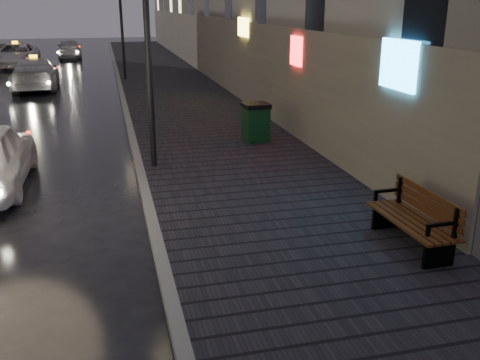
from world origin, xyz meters
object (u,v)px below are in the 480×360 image
at_px(trash_bin, 256,122).
at_px(taxi_mid, 35,74).
at_px(lamp_far, 121,11).
at_px(bench, 416,218).
at_px(lamp_near, 147,21).
at_px(taxi_far, 17,55).
at_px(car_far, 69,49).

relative_size(trash_bin, taxi_mid, 0.22).
distance_m(lamp_far, trash_bin, 14.80).
xyz_separation_m(bench, taxi_mid, (-7.83, 19.92, 0.11)).
height_order(lamp_near, taxi_far, lamp_near).
relative_size(trash_bin, car_far, 0.26).
xyz_separation_m(lamp_near, trash_bin, (3.03, 1.79, -2.80)).
distance_m(taxi_mid, taxi_far, 10.27).
distance_m(bench, car_far, 35.46).
xyz_separation_m(lamp_far, taxi_far, (-6.35, 8.48, -2.76)).
distance_m(lamp_near, car_far, 29.60).
xyz_separation_m(lamp_near, taxi_mid, (-4.17, 14.44, -2.77)).
bearing_deg(taxi_far, bench, -71.50).
bearing_deg(taxi_far, trash_bin, -67.50).
height_order(trash_bin, taxi_far, taxi_far).
distance_m(lamp_far, taxi_far, 10.95).
xyz_separation_m(lamp_far, bench, (3.65, -21.48, -2.87)).
bearing_deg(car_far, taxi_mid, 83.64).
bearing_deg(lamp_near, lamp_far, 90.00).
bearing_deg(trash_bin, car_far, 99.71).
bearing_deg(taxi_mid, lamp_near, 103.97).
height_order(taxi_far, car_far, taxi_far).
relative_size(lamp_near, bench, 2.88).
relative_size(lamp_far, trash_bin, 4.93).
distance_m(lamp_far, bench, 21.98).
xyz_separation_m(bench, car_far, (-7.04, 34.75, 0.08)).
relative_size(taxi_far, car_far, 1.28).
bearing_deg(car_far, lamp_near, 93.26).
relative_size(lamp_near, taxi_mid, 1.06).
bearing_deg(bench, lamp_far, 98.38).
bearing_deg(lamp_far, lamp_near, -90.00).
distance_m(lamp_near, trash_bin, 4.49).
height_order(lamp_near, lamp_far, same).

